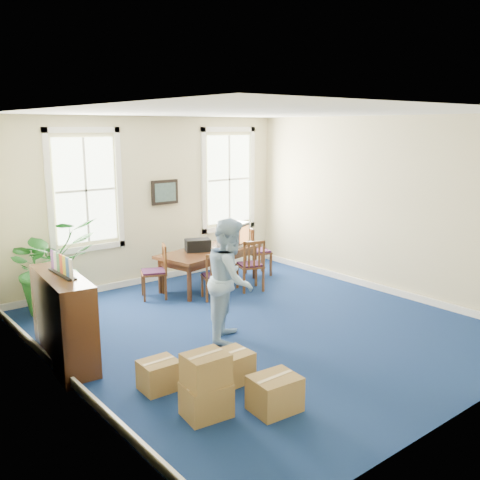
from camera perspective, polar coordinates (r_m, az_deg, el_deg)
floor at (r=8.29m, az=2.08°, el=-9.26°), size 6.50×6.50×0.00m
ceiling at (r=7.73m, az=2.27°, el=13.45°), size 6.50×6.50×0.00m
wall_back at (r=10.49m, az=-9.55°, el=4.14°), size 6.50×0.00×6.50m
wall_front at (r=5.85m, az=23.50°, el=-2.88°), size 6.50×0.00×6.50m
wall_left at (r=6.35m, az=-18.78°, el=-1.42°), size 0.00×6.50×6.50m
wall_right at (r=10.05m, az=15.24°, el=3.55°), size 0.00×6.50×6.50m
baseboard_back at (r=10.78m, az=-9.19°, el=-4.00°), size 6.00×0.04×0.12m
baseboard_left at (r=6.86m, az=-17.65°, el=-14.00°), size 0.04×6.50×0.12m
baseboard_right at (r=10.35m, az=14.68°, el=-4.92°), size 0.04×6.50×0.12m
window_left at (r=9.88m, az=-16.16°, el=5.11°), size 1.40×0.12×2.20m
window_right at (r=11.48m, az=-1.22°, el=6.48°), size 1.40×0.12×2.20m
wall_picture at (r=10.58m, az=-8.02°, el=5.08°), size 0.58×0.06×0.48m
conference_table at (r=10.28m, az=-3.25°, el=-2.96°), size 2.22×1.36×0.71m
crt_tv at (r=10.55m, az=-0.73°, el=0.67°), size 0.68×0.70×0.45m
game_console at (r=10.72m, az=0.61°, el=-0.24°), size 0.20×0.23×0.05m
equipment_bag at (r=10.08m, az=-4.53°, el=-0.55°), size 0.54×0.45×0.23m
chair_near_left at (r=9.47m, az=-2.86°, el=-3.80°), size 0.49×0.49×0.85m
chair_near_right at (r=9.96m, az=1.09°, el=-2.64°), size 0.56×0.56×0.97m
chair_end_left at (r=9.62m, az=-9.21°, el=-3.36°), size 0.57×0.57×0.96m
chair_end_right at (r=10.98m, az=1.94°, el=-1.18°), size 0.54×0.54×1.00m
man at (r=7.60m, az=-1.01°, el=-4.22°), size 1.08×1.08×1.76m
credenza at (r=7.33m, az=-18.31°, el=-7.71°), size 0.60×1.59×1.22m
brochure_rack at (r=7.12m, az=-18.54°, el=-1.97°), size 0.19×0.66×0.29m
potted_plant at (r=9.24m, az=-19.49°, el=-2.60°), size 1.60×1.45×1.57m
cardboard_boxes at (r=5.97m, az=-2.68°, el=-14.23°), size 1.32×1.32×0.73m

